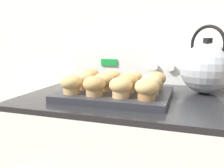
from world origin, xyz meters
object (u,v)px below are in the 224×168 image
muffin_r0_c3 (147,89)px  muffin_r2_c1 (112,78)px  muffin_r0_c0 (71,84)px  muffin_r1_c2 (127,83)px  muffin_r0_c2 (121,87)px  muffin_r1_c1 (104,81)px  muffin_r2_c2 (132,79)px  muffin_r1_c3 (151,84)px  muffin_r1_c0 (83,80)px  tea_kettle (205,68)px  muffin_pan (115,94)px  muffin_r2_c0 (91,77)px  muffin_r2_c3 (156,80)px  muffin_r0_c1 (94,86)px

muffin_r0_c3 → muffin_r2_c1: same height
muffin_r0_c0 → muffin_r1_c2: (0.18, 0.09, 0.00)m
muffin_r0_c2 → muffin_r1_c1: bearing=136.6°
muffin_r0_c0 → muffin_r1_c1: 0.12m
muffin_r2_c1 → muffin_r2_c2: size_ratio=1.00×
muffin_r0_c0 → muffin_r1_c3: bearing=19.1°
muffin_r1_c0 → muffin_r1_c3: size_ratio=1.00×
muffin_r0_c0 → tea_kettle: tea_kettle is taller
muffin_pan → muffin_r0_c3: bearing=-34.3°
muffin_pan → muffin_r1_c3: (0.13, 0.00, 0.05)m
muffin_r2_c0 → muffin_r2_c3: 0.26m
muffin_r1_c1 → muffin_r0_c2: bearing=-43.4°
muffin_r0_c2 → muffin_r2_c0: same height
muffin_r0_c2 → muffin_r1_c0: same height
muffin_r0_c0 → muffin_r2_c1: size_ratio=1.00×
muffin_pan → tea_kettle: 0.37m
muffin_r2_c1 → muffin_r1_c1: bearing=-90.5°
muffin_r0_c0 → muffin_r2_c0: 0.17m
muffin_r0_c3 → muffin_r2_c1: 0.25m
muffin_r2_c0 → muffin_pan: bearing=-32.6°
muffin_r1_c0 → muffin_r2_c2: (0.17, 0.08, 0.00)m
tea_kettle → muffin_r1_c0: bearing=-158.7°
muffin_pan → muffin_r2_c0: size_ratio=5.11×
muffin_r0_c2 → muffin_r2_c2: size_ratio=1.00×
muffin_r1_c2 → muffin_r1_c3: 0.08m
muffin_r2_c2 → tea_kettle: 0.28m
muffin_r0_c0 → muffin_r2_c2: same height
muffin_r0_c1 → muffin_r2_c1: (0.00, 0.18, 0.00)m
tea_kettle → muffin_r0_c1: bearing=-143.3°
muffin_r2_c1 → muffin_r0_c0: bearing=-116.9°
muffin_pan → tea_kettle: tea_kettle is taller
muffin_pan → muffin_r1_c0: (-0.13, 0.00, 0.05)m
tea_kettle → muffin_r2_c1: bearing=-166.2°
muffin_r0_c1 → muffin_r2_c3: same height
muffin_r2_c2 → muffin_r0_c0: bearing=-135.4°
muffin_r1_c3 → muffin_r0_c3: bearing=-88.9°
muffin_r0_c1 → muffin_r1_c1: same height
muffin_pan → muffin_r0_c3: 0.16m
muffin_r0_c0 → muffin_r2_c0: size_ratio=1.00×
muffin_r1_c0 → tea_kettle: (0.44, 0.17, 0.04)m
muffin_r0_c1 → muffin_r2_c0: same height
muffin_r0_c1 → muffin_r2_c0: (-0.09, 0.17, 0.00)m
muffin_r0_c1 → muffin_r0_c2: same height
muffin_r0_c3 → muffin_pan: bearing=145.7°
muffin_r1_c0 → muffin_r2_c0: bearing=91.2°
muffin_r1_c3 → muffin_r2_c2: (-0.09, 0.08, 0.00)m
muffin_r2_c0 → muffin_r2_c3: same height
muffin_pan → muffin_r2_c0: (-0.13, 0.08, 0.05)m
muffin_r1_c3 → muffin_r2_c3: same height
muffin_r2_c0 → muffin_r2_c1: bearing=2.1°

